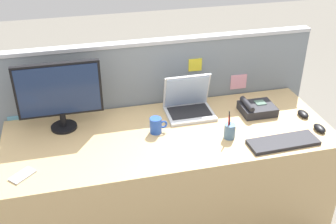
% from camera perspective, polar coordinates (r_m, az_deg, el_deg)
% --- Properties ---
extents(ground_plane, '(10.00, 10.00, 0.00)m').
position_cam_1_polar(ground_plane, '(2.99, 0.24, -14.58)').
color(ground_plane, slate).
extents(desk, '(2.01, 0.77, 0.72)m').
position_cam_1_polar(desk, '(2.75, 0.25, -9.22)').
color(desk, tan).
rests_on(desk, ground_plane).
extents(cubicle_divider, '(2.22, 0.08, 1.17)m').
position_cam_1_polar(cubicle_divider, '(2.96, -1.74, -0.71)').
color(cubicle_divider, gray).
rests_on(cubicle_divider, ground_plane).
extents(desktop_monitor, '(0.51, 0.16, 0.43)m').
position_cam_1_polar(desktop_monitor, '(2.55, -14.82, 2.60)').
color(desktop_monitor, black).
rests_on(desktop_monitor, desk).
extents(laptop, '(0.31, 0.24, 0.26)m').
position_cam_1_polar(laptop, '(2.72, 2.83, 1.18)').
color(laptop, silver).
rests_on(laptop, desk).
extents(desk_phone, '(0.22, 0.18, 0.09)m').
position_cam_1_polar(desk_phone, '(2.79, 12.13, 0.50)').
color(desk_phone, '#232328').
rests_on(desk_phone, desk).
extents(keyboard_main, '(0.42, 0.16, 0.02)m').
position_cam_1_polar(keyboard_main, '(2.52, 15.63, -4.04)').
color(keyboard_main, '#232328').
rests_on(keyboard_main, desk).
extents(computer_mouse_right_hand, '(0.06, 0.10, 0.03)m').
position_cam_1_polar(computer_mouse_right_hand, '(2.84, 18.17, -0.25)').
color(computer_mouse_right_hand, black).
rests_on(computer_mouse_right_hand, desk).
extents(computer_mouse_left_hand, '(0.06, 0.10, 0.03)m').
position_cam_1_polar(computer_mouse_left_hand, '(2.72, 20.22, -2.12)').
color(computer_mouse_left_hand, black).
rests_on(computer_mouse_left_hand, desk).
extents(pen_cup, '(0.07, 0.07, 0.19)m').
position_cam_1_polar(pen_cup, '(2.49, 8.51, -2.60)').
color(pen_cup, '#4C7093').
rests_on(pen_cup, desk).
extents(cell_phone_silver_slab, '(0.14, 0.14, 0.01)m').
position_cam_1_polar(cell_phone_silver_slab, '(2.32, -19.47, -8.27)').
color(cell_phone_silver_slab, '#B7BAC1').
rests_on(cell_phone_silver_slab, desk).
extents(coffee_mug, '(0.11, 0.07, 0.10)m').
position_cam_1_polar(coffee_mug, '(2.51, -1.65, -1.85)').
color(coffee_mug, blue).
rests_on(coffee_mug, desk).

